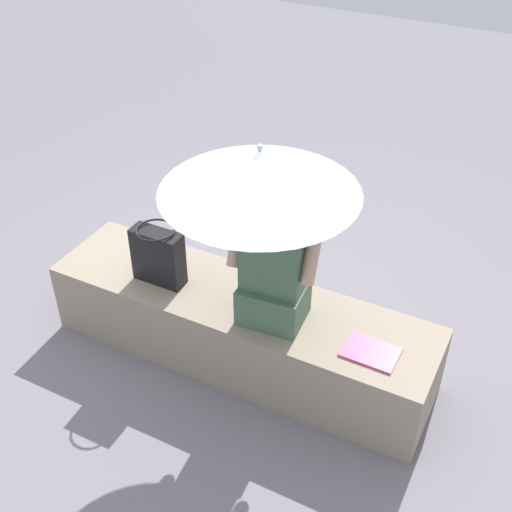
{
  "coord_description": "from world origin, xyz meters",
  "views": [
    {
      "loc": [
        1.39,
        -2.49,
        2.85
      ],
      "look_at": [
        0.12,
        -0.03,
        0.81
      ],
      "focal_mm": 46.28,
      "sensor_mm": 36.0,
      "label": 1
    }
  ],
  "objects_px": {
    "handbag_black": "(158,255)",
    "person_seated": "(274,260)",
    "parasol": "(260,172)",
    "magazine": "(371,352)"
  },
  "relations": [
    {
      "from": "parasol",
      "to": "magazine",
      "type": "distance_m",
      "value": 1.1
    },
    {
      "from": "parasol",
      "to": "handbag_black",
      "type": "bearing_deg",
      "value": 174.72
    },
    {
      "from": "handbag_black",
      "to": "magazine",
      "type": "relative_size",
      "value": 1.27
    },
    {
      "from": "person_seated",
      "to": "parasol",
      "type": "bearing_deg",
      "value": -123.41
    },
    {
      "from": "handbag_black",
      "to": "person_seated",
      "type": "bearing_deg",
      "value": 0.69
    },
    {
      "from": "person_seated",
      "to": "handbag_black",
      "type": "xyz_separation_m",
      "value": [
        -0.72,
        -0.01,
        -0.21
      ]
    },
    {
      "from": "handbag_black",
      "to": "magazine",
      "type": "distance_m",
      "value": 1.3
    },
    {
      "from": "person_seated",
      "to": "magazine",
      "type": "height_order",
      "value": "person_seated"
    },
    {
      "from": "handbag_black",
      "to": "magazine",
      "type": "height_order",
      "value": "handbag_black"
    },
    {
      "from": "parasol",
      "to": "handbag_black",
      "type": "distance_m",
      "value": 1.01
    }
  ]
}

